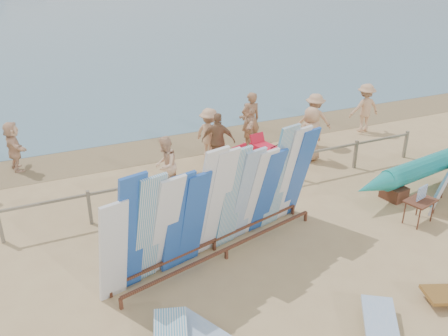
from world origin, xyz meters
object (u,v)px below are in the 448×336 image
stroller (264,158)px  main_surfboard_rack (220,206)px  beachgoer_2 (165,165)px  beachgoer_9 (314,120)px  beach_chair_right (245,168)px  beachgoer_7 (251,120)px  beachgoer_6 (310,134)px  beachgoer_4 (218,141)px  outrigger_canoe (438,163)px  beachgoer_11 (14,146)px  beachgoer_5 (249,124)px  beachgoer_3 (209,134)px  beachgoer_extra_0 (365,108)px  vendor_table (419,210)px  beach_chair_left (235,174)px

stroller → main_surfboard_rack: bearing=-142.7°
beachgoer_2 → beachgoer_9: 5.89m
beach_chair_right → beachgoer_7: (1.24, 2.07, 0.68)m
beachgoer_9 → beachgoer_6: size_ratio=1.03×
stroller → beachgoer_4: size_ratio=0.66×
beachgoer_4 → outrigger_canoe: bearing=177.3°
beachgoer_7 → beachgoer_11: beachgoer_7 is taller
beach_chair_right → beachgoer_11: 6.98m
beach_chair_right → beachgoer_5: bearing=40.3°
beachgoer_3 → beachgoer_extra_0: (6.18, 0.05, 0.05)m
outrigger_canoe → beachgoer_6: (-2.39, 2.89, 0.27)m
beachgoer_9 → beachgoer_11: size_ratio=1.16×
beachgoer_9 → stroller: bearing=58.4°
beachgoer_9 → beachgoer_6: beachgoer_9 is taller
beachgoer_7 → stroller: bearing=71.2°
main_surfboard_rack → beachgoer_5: bearing=42.8°
stroller → beachgoer_3: bearing=111.7°
main_surfboard_rack → outrigger_canoe: main_surfboard_rack is taller
beach_chair_right → beachgoer_11: bearing=131.9°
beach_chair_right → beachgoer_5: beachgoer_5 is taller
vendor_table → beachgoer_7: size_ratio=0.53×
vendor_table → beachgoer_4: 5.96m
outrigger_canoe → beach_chair_left: 5.78m
stroller → beachgoer_9: bearing=14.5°
beachgoer_9 → beachgoer_5: size_ratio=1.17×
main_surfboard_rack → beachgoer_extra_0: 9.49m
main_surfboard_rack → beach_chair_right: bearing=41.0°
beachgoer_5 → beachgoer_4: (-1.67, -1.21, 0.10)m
beachgoer_5 → beachgoer_7: bearing=56.3°
stroller → beachgoer_9: (2.66, 1.31, 0.44)m
main_surfboard_rack → beachgoer_2: main_surfboard_rack is taller
beach_chair_left → beachgoer_9: size_ratio=0.46×
beachgoer_6 → beachgoer_9: bearing=-125.7°
beach_chair_left → beachgoer_6: 2.96m
vendor_table → beachgoer_2: 6.57m
beachgoer_2 → beachgoer_6: bearing=126.6°
beachgoer_9 → beachgoer_4: size_ratio=1.03×
stroller → beachgoer_6: bearing=-4.0°
beachgoer_3 → beachgoer_extra_0: 6.18m
main_surfboard_rack → beachgoer_9: bearing=25.4°
beach_chair_right → beachgoer_2: bearing=161.3°
stroller → beachgoer_11: beachgoer_11 is taller
beachgoer_3 → beachgoer_extra_0: bearing=-113.6°
main_surfboard_rack → beach_chair_right: size_ratio=5.94×
vendor_table → beachgoer_6: bearing=78.7°
beachgoer_3 → beachgoer_5: beachgoer_3 is taller
beachgoer_11 → stroller: bearing=-126.5°
main_surfboard_rack → beach_chair_right: 4.20m
beachgoer_7 → beachgoer_4: size_ratio=1.09×
beachgoer_4 → vendor_table: bearing=153.3°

